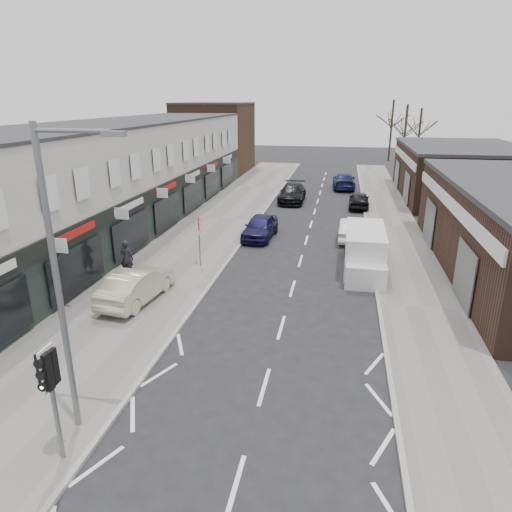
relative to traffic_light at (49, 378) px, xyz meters
The scene contains 20 objects.
ground 5.41m from the traffic_light, 24.61° to the left, with size 160.00×160.00×0.00m, color black.
pavement_left 24.24m from the traffic_light, 95.59° to the left, with size 5.50×64.00×0.12m, color slate.
pavement_right 26.18m from the traffic_light, 67.09° to the left, with size 3.50×64.00×0.12m, color slate.
shop_terrace_left 23.39m from the traffic_light, 112.93° to the left, with size 8.00×41.00×7.10m, color beige.
brick_block_far 47.91m from the traffic_light, 100.95° to the left, with size 8.00×10.00×8.00m, color #49301F.
right_unit_far 39.78m from the traffic_light, 64.86° to the left, with size 10.00×16.00×4.50m, color #3A241A.
tree_far_a 51.84m from the traffic_light, 75.00° to the left, with size 3.60×3.60×8.00m, color #382D26, non-canonical shape.
tree_far_b 58.28m from the traffic_light, 74.15° to the left, with size 3.60×3.60×7.50m, color #382D26, non-canonical shape.
tree_far_c 63.39m from the traffic_light, 78.25° to the left, with size 3.60×3.60×8.50m, color #382D26, non-canonical shape.
traffic_light is the anchor object (origin of this frame).
street_lamp 2.52m from the traffic_light, 95.88° to the left, with size 2.23×0.22×8.00m.
warning_sign 14.04m from the traffic_light, 93.10° to the left, with size 0.12×0.80×2.70m.
white_van 17.17m from the traffic_light, 62.89° to the left, with size 2.03×5.64×2.19m.
sedan_on_pavement 9.52m from the traffic_light, 103.29° to the left, with size 1.54×4.42×1.45m, color #BFB699.
pedestrian 12.50m from the traffic_light, 108.27° to the left, with size 0.69×0.45×1.88m, color black.
parked_car_left_a 20.12m from the traffic_light, 86.03° to the left, with size 1.77×4.39×1.50m, color #15143E.
parked_car_left_b 31.51m from the traffic_light, 85.99° to the left, with size 2.15×5.29×1.54m, color black.
parked_car_right_a 21.98m from the traffic_light, 70.73° to the left, with size 1.48×4.26×1.40m, color silver.
parked_car_right_b 31.00m from the traffic_light, 75.21° to the left, with size 1.60×3.99×1.36m, color black.
parked_car_right_c 39.21m from the traffic_light, 80.30° to the left, with size 2.15×5.28×1.53m, color #141A40.
Camera 1 is at (2.02, -10.06, 8.57)m, focal length 32.00 mm.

